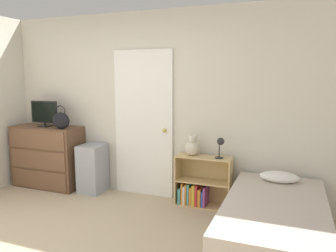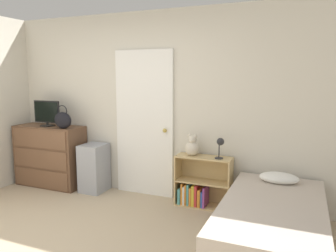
% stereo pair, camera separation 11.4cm
% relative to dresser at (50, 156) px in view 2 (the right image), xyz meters
% --- Properties ---
extents(wall_back, '(10.00, 0.06, 2.55)m').
position_rel_dresser_xyz_m(wall_back, '(1.42, 0.27, 0.81)').
color(wall_back, beige).
rests_on(wall_back, ground_plane).
extents(door_closed, '(0.87, 0.09, 2.04)m').
position_rel_dresser_xyz_m(door_closed, '(1.52, 0.22, 0.55)').
color(door_closed, white).
rests_on(door_closed, ground_plane).
extents(dresser, '(1.07, 0.44, 0.93)m').
position_rel_dresser_xyz_m(dresser, '(0.00, 0.00, 0.00)').
color(dresser, brown).
rests_on(dresser, ground_plane).
extents(tv, '(0.47, 0.16, 0.39)m').
position_rel_dresser_xyz_m(tv, '(-0.01, -0.01, 0.67)').
color(tv, black).
rests_on(tv, dresser).
extents(handbag, '(0.28, 0.13, 0.34)m').
position_rel_dresser_xyz_m(handbag, '(0.38, -0.12, 0.59)').
color(handbag, black).
rests_on(handbag, dresser).
extents(storage_bin, '(0.33, 0.38, 0.70)m').
position_rel_dresser_xyz_m(storage_bin, '(0.78, 0.03, -0.12)').
color(storage_bin, '#999EA8').
rests_on(storage_bin, ground_plane).
extents(bookshelf, '(0.72, 0.27, 0.66)m').
position_rel_dresser_xyz_m(bookshelf, '(2.38, 0.09, -0.21)').
color(bookshelf, tan).
rests_on(bookshelf, ground_plane).
extents(teddy_bear, '(0.18, 0.18, 0.28)m').
position_rel_dresser_xyz_m(teddy_bear, '(2.27, 0.09, 0.32)').
color(teddy_bear, beige).
rests_on(teddy_bear, bookshelf).
extents(desk_lamp, '(0.12, 0.11, 0.26)m').
position_rel_dresser_xyz_m(desk_lamp, '(2.65, 0.05, 0.39)').
color(desk_lamp, '#262628').
rests_on(desk_lamp, bookshelf).
extents(bed, '(0.97, 1.88, 0.59)m').
position_rel_dresser_xyz_m(bed, '(3.36, -0.71, -0.22)').
color(bed, brown).
rests_on(bed, ground_plane).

